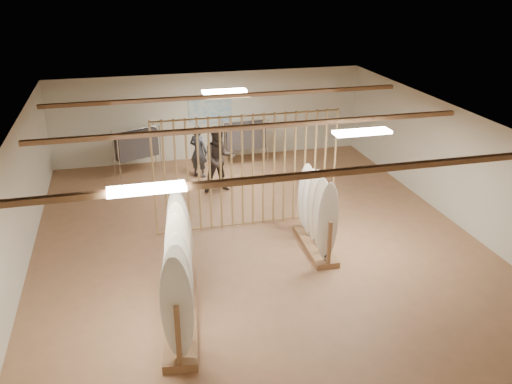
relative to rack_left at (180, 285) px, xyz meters
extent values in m
plane|color=#9C6D4B|center=(2.06, 2.62, -0.70)|extent=(12.00, 12.00, 0.00)
plane|color=gray|center=(2.06, 2.62, 2.10)|extent=(12.00, 12.00, 0.00)
plane|color=beige|center=(2.06, 8.62, 0.70)|extent=(12.00, 0.00, 12.00)
plane|color=beige|center=(2.06, -3.38, 0.70)|extent=(12.00, 0.00, 12.00)
plane|color=beige|center=(-2.94, 2.62, 0.70)|extent=(0.00, 12.00, 12.00)
plane|color=beige|center=(7.06, 2.62, 0.70)|extent=(0.00, 12.00, 12.00)
cube|color=#89603E|center=(2.06, 2.62, 2.02)|extent=(9.50, 6.12, 0.10)
cube|color=white|center=(2.06, 2.62, 2.04)|extent=(1.20, 0.35, 0.06)
cylinder|color=#A98652|center=(-0.14, 3.42, 0.70)|extent=(0.05, 0.05, 2.78)
cylinder|color=#A98652|center=(0.12, 3.42, 0.70)|extent=(0.05, 0.05, 2.78)
cylinder|color=#A98652|center=(0.37, 3.42, 0.70)|extent=(0.05, 0.05, 2.78)
cylinder|color=#A98652|center=(0.63, 3.42, 0.70)|extent=(0.05, 0.05, 2.78)
cylinder|color=#A98652|center=(0.89, 3.42, 0.70)|extent=(0.05, 0.05, 2.78)
cylinder|color=#A98652|center=(1.15, 3.42, 0.70)|extent=(0.05, 0.05, 2.78)
cylinder|color=#A98652|center=(1.41, 3.42, 0.70)|extent=(0.05, 0.05, 2.78)
cylinder|color=#A98652|center=(1.67, 3.42, 0.70)|extent=(0.05, 0.05, 2.78)
cylinder|color=#A98652|center=(1.93, 3.42, 0.70)|extent=(0.05, 0.05, 2.78)
cylinder|color=#A98652|center=(2.19, 3.42, 0.70)|extent=(0.05, 0.05, 2.78)
cylinder|color=#A98652|center=(2.45, 3.42, 0.70)|extent=(0.05, 0.05, 2.78)
cylinder|color=#A98652|center=(2.70, 3.42, 0.70)|extent=(0.05, 0.05, 2.78)
cylinder|color=#A98652|center=(2.96, 3.42, 0.70)|extent=(0.05, 0.05, 2.78)
cylinder|color=#A98652|center=(3.22, 3.42, 0.70)|extent=(0.05, 0.05, 2.78)
cylinder|color=#A98652|center=(3.48, 3.42, 0.70)|extent=(0.05, 0.05, 2.78)
cylinder|color=#A98652|center=(3.74, 3.42, 0.70)|extent=(0.05, 0.05, 2.78)
cylinder|color=#A98652|center=(4.00, 3.42, 0.70)|extent=(0.05, 0.05, 2.78)
cylinder|color=#A98652|center=(4.26, 3.42, 0.70)|extent=(0.05, 0.05, 2.78)
cube|color=teal|center=(2.06, 8.60, 0.90)|extent=(1.40, 0.03, 0.90)
cube|color=#89603E|center=(0.00, 0.00, -0.62)|extent=(0.96, 2.96, 0.15)
cylinder|color=black|center=(0.00, 0.00, 0.32)|extent=(0.41, 2.83, 0.01)
ellipsoid|color=white|center=(-0.17, -1.24, 0.39)|extent=(0.49, 0.13, 1.88)
ellipsoid|color=white|center=(-0.12, -0.83, 0.39)|extent=(0.49, 0.13, 1.88)
ellipsoid|color=white|center=(-0.06, -0.41, 0.39)|extent=(0.49, 0.13, 1.88)
ellipsoid|color=silver|center=(0.00, 0.00, 0.39)|extent=(0.49, 0.13, 1.88)
ellipsoid|color=silver|center=(0.06, 0.41, 0.39)|extent=(0.49, 0.13, 1.88)
ellipsoid|color=silver|center=(0.12, 0.83, 0.39)|extent=(0.49, 0.13, 1.88)
ellipsoid|color=white|center=(0.17, 1.24, 0.39)|extent=(0.49, 0.13, 1.88)
cube|color=#89603E|center=(3.24, 1.89, -0.63)|extent=(0.58, 1.94, 0.14)
cylinder|color=black|center=(3.24, 1.89, 0.21)|extent=(0.09, 1.87, 0.01)
ellipsoid|color=silver|center=(3.21, 1.13, 0.28)|extent=(0.44, 0.07, 1.69)
ellipsoid|color=silver|center=(3.23, 1.51, 0.28)|extent=(0.44, 0.07, 1.69)
ellipsoid|color=silver|center=(3.24, 1.89, 0.28)|extent=(0.44, 0.07, 1.69)
ellipsoid|color=white|center=(3.26, 2.27, 0.28)|extent=(0.44, 0.07, 1.69)
ellipsoid|color=white|center=(3.27, 2.64, 0.28)|extent=(0.44, 0.07, 1.69)
cylinder|color=silver|center=(-0.36, 7.63, 0.71)|extent=(1.26, 0.55, 0.03)
cube|color=black|center=(-0.36, 7.63, 0.25)|extent=(1.29, 0.80, 0.83)
cylinder|color=silver|center=(-0.36, 7.63, 0.03)|extent=(0.03, 0.03, 1.46)
cylinder|color=silver|center=(2.99, 7.67, 0.72)|extent=(1.37, 0.11, 0.03)
cube|color=black|center=(2.99, 7.67, 0.26)|extent=(1.29, 0.42, 0.83)
cylinder|color=silver|center=(2.99, 7.67, 0.04)|extent=(0.03, 0.03, 1.47)
imported|color=#292C31|center=(1.40, 6.98, 0.19)|extent=(0.78, 0.76, 1.78)
imported|color=#312926|center=(1.80, 5.72, 0.37)|extent=(1.08, 0.86, 2.13)
camera|label=1|loc=(-0.70, -8.24, 5.24)|focal=38.00mm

